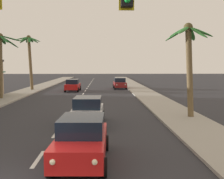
{
  "coord_description": "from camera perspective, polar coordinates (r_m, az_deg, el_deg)",
  "views": [
    {
      "loc": [
        2.5,
        -8.02,
        3.6
      ],
      "look_at": [
        3.02,
        8.0,
        2.2
      ],
      "focal_mm": 44.72,
      "sensor_mm": 36.0,
      "label": 1
    }
  ],
  "objects": [
    {
      "name": "sidewalk_right",
      "position": [
        28.73,
        8.79,
        -2.13
      ],
      "size": [
        3.2,
        110.0,
        0.14
      ],
      "primitive_type": "cube",
      "color": "#9E998E",
      "rests_on": "ground"
    },
    {
      "name": "sidewalk_left",
      "position": [
        30.06,
        -21.89,
        -2.12
      ],
      "size": [
        3.2,
        110.0,
        0.14
      ],
      "primitive_type": "cube",
      "color": "#9E998E",
      "rests_on": "ground"
    },
    {
      "name": "lane_markings",
      "position": [
        28.24,
        -6.03,
        -2.36
      ],
      "size": [
        4.28,
        88.1,
        0.01
      ],
      "color": "silver",
      "rests_on": "ground"
    },
    {
      "name": "traffic_signal_mast",
      "position": [
        7.79,
        3.48,
        15.29
      ],
      "size": [
        10.86,
        0.41,
        6.83
      ],
      "color": "#2D2D33",
      "rests_on": "ground"
    },
    {
      "name": "sedan_lead_at_stop_bar",
      "position": [
        10.59,
        -6.2,
        -10.06
      ],
      "size": [
        2.06,
        4.5,
        1.68
      ],
      "color": "red",
      "rests_on": "ground"
    },
    {
      "name": "sedan_third_in_queue",
      "position": [
        16.91,
        -4.98,
        -4.37
      ],
      "size": [
        2.03,
        4.48,
        1.68
      ],
      "color": "silver",
      "rests_on": "ground"
    },
    {
      "name": "sedan_oncoming_far",
      "position": [
        38.97,
        -8.02,
        0.89
      ],
      "size": [
        2.0,
        4.47,
        1.68
      ],
      "color": "red",
      "rests_on": "ground"
    },
    {
      "name": "sedan_parked_nearest_kerb",
      "position": [
        42.73,
        1.59,
        1.3
      ],
      "size": [
        2.04,
        4.49,
        1.68
      ],
      "color": "maroon",
      "rests_on": "ground"
    },
    {
      "name": "palm_left_third",
      "position": [
        31.49,
        -21.92,
        7.02
      ],
      "size": [
        4.36,
        4.36,
        6.92
      ],
      "color": "brown",
      "rests_on": "ground"
    },
    {
      "name": "palm_left_farthest",
      "position": [
        41.32,
        -16.5,
        7.25
      ],
      "size": [
        3.32,
        3.33,
        7.81
      ],
      "color": "brown",
      "rests_on": "ground"
    },
    {
      "name": "palm_right_second",
      "position": [
        19.35,
        15.44,
        6.97
      ],
      "size": [
        3.14,
        2.93,
        6.4
      ],
      "color": "brown",
      "rests_on": "ground"
    }
  ]
}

